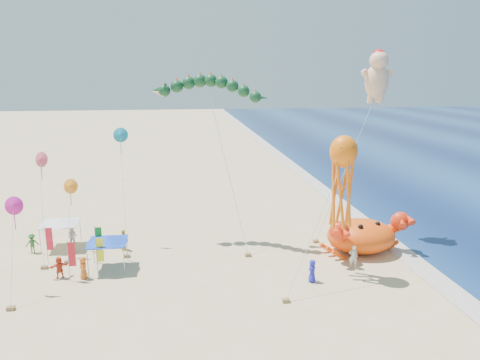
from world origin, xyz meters
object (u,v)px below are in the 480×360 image
object	(u,v)px
cherub_kite	(377,75)
canopy_blue	(107,240)
crab_inflatable	(362,235)
octopus_kite	(342,175)
canopy_white	(60,221)
dragon_kite	(208,91)

from	to	relation	value
cherub_kite	canopy_blue	size ratio (longest dim) A/B	5.34
crab_inflatable	octopus_kite	bearing A→B (deg)	-131.00
octopus_kite	canopy_white	bearing A→B (deg)	158.51
crab_inflatable	canopy_white	distance (m)	26.50
dragon_kite	canopy_blue	world-z (taller)	dragon_kite
dragon_kite	canopy_white	bearing A→B (deg)	-178.31
octopus_kite	canopy_blue	xyz separation A→B (m)	(-17.71, 3.47, -5.46)
crab_inflatable	canopy_white	bearing A→B (deg)	169.60
dragon_kite	cherub_kite	world-z (taller)	cherub_kite
dragon_kite	octopus_kite	distance (m)	14.24
dragon_kite	cherub_kite	bearing A→B (deg)	-1.94
canopy_blue	canopy_white	distance (m)	7.21
octopus_kite	canopy_blue	world-z (taller)	octopus_kite
cherub_kite	octopus_kite	world-z (taller)	cherub_kite
canopy_white	canopy_blue	bearing A→B (deg)	-48.35
cherub_kite	crab_inflatable	bearing A→B (deg)	-118.69
dragon_kite	canopy_blue	xyz separation A→B (m)	(-8.53, -5.78, -11.20)
canopy_blue	octopus_kite	bearing A→B (deg)	-11.09
dragon_kite	canopy_white	distance (m)	17.41
canopy_blue	canopy_white	world-z (taller)	same
crab_inflatable	dragon_kite	world-z (taller)	dragon_kite
crab_inflatable	cherub_kite	distance (m)	14.45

